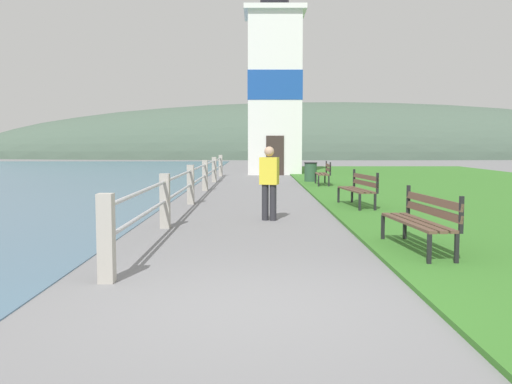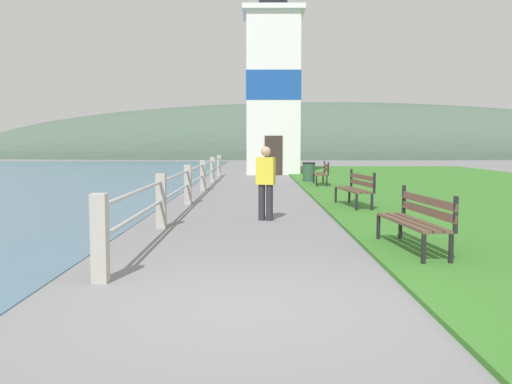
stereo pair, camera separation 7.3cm
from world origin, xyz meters
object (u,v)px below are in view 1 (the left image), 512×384
person_strolling (267,180)px  lighthouse (272,82)px  park_bench_midway (357,187)px  trash_bin (309,173)px  park_bench_near (420,217)px  park_bench_far (322,172)px

person_strolling → lighthouse: bearing=14.4°
park_bench_midway → lighthouse: 16.75m
trash_bin → lighthouse: bearing=100.5°
park_bench_midway → trash_bin: park_bench_midway is taller
park_bench_near → lighthouse: lighthouse is taller
park_bench_far → lighthouse: lighthouse is taller
park_bench_far → trash_bin: (-0.33, 1.94, -0.11)m
park_bench_far → person_strolling: bearing=78.0°
park_bench_near → lighthouse: 22.39m
park_bench_near → person_strolling: (-2.16, 3.63, 0.30)m
park_bench_near → park_bench_midway: (0.13, 5.81, -0.00)m
park_bench_near → park_bench_far: (0.13, 13.06, -0.00)m
lighthouse → person_strolling: 18.73m
park_bench_midway → park_bench_far: size_ratio=1.19×
park_bench_midway → lighthouse: (-1.61, 16.11, 4.27)m
park_bench_midway → park_bench_far: same height
park_bench_far → trash_bin: 1.97m
park_bench_midway → park_bench_far: bearing=-97.3°
person_strolling → trash_bin: (1.96, 11.37, -0.42)m
park_bench_midway → park_bench_near: bearing=81.4°
park_bench_far → trash_bin: park_bench_far is taller
lighthouse → trash_bin: size_ratio=13.25×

